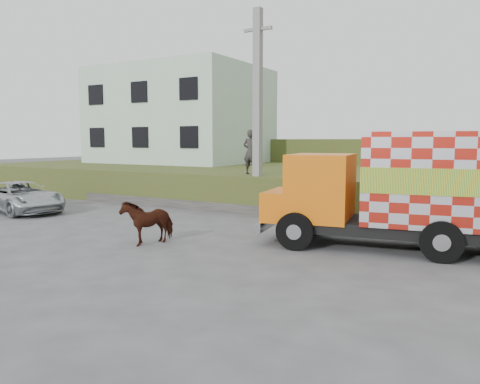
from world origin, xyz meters
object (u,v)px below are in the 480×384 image
Objects in this scene: cow at (148,221)px; pedestrian at (251,152)px; cargo_truck at (411,190)px; suv at (21,197)px; utility_pole at (258,111)px.

pedestrian is (-0.59, 7.25, 1.81)m from cow.
cargo_truck is 4.91× the size of cow.
cargo_truck is 8.55m from pedestrian.
cargo_truck reaches higher than suv.
cow is 8.61m from suv.
utility_pole reaches higher than cow.
cargo_truck is at bearing 143.50° from pedestrian.
utility_pole is 5.38× the size of cow.
cargo_truck is at bearing 38.90° from cow.
cow is 0.79× the size of pedestrian.
utility_pole is 2.00m from pedestrian.
cow is at bearing -91.48° from suv.
suv is at bearing 174.80° from cargo_truck.
cow is at bearing -91.56° from utility_pole.
cow is (-0.17, -6.39, -3.45)m from utility_pole.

